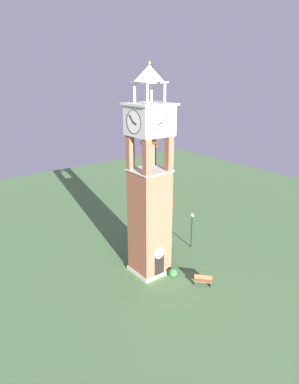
# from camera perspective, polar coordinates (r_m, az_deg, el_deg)

# --- Properties ---
(ground) EXTENTS (80.00, 80.00, 0.00)m
(ground) POSITION_cam_1_polar(r_m,az_deg,el_deg) (34.39, -0.00, -12.81)
(ground) COLOR #517547
(clock_tower) EXTENTS (3.55, 3.55, 19.04)m
(clock_tower) POSITION_cam_1_polar(r_m,az_deg,el_deg) (30.92, 0.00, -0.25)
(clock_tower) COLOR #93543D
(clock_tower) RESTS_ON ground
(park_bench) EXTENTS (1.38, 1.49, 0.95)m
(park_bench) POSITION_cam_1_polar(r_m,az_deg,el_deg) (32.45, 8.84, -14.21)
(park_bench) COLOR brown
(park_bench) RESTS_ON ground
(lamp_post) EXTENTS (0.36, 0.36, 3.99)m
(lamp_post) POSITION_cam_1_polar(r_m,az_deg,el_deg) (37.57, 7.02, -5.27)
(lamp_post) COLOR black
(lamp_post) RESTS_ON ground
(trash_bin) EXTENTS (0.52, 0.52, 0.80)m
(trash_bin) POSITION_cam_1_polar(r_m,az_deg,el_deg) (39.06, 1.86, -7.97)
(trash_bin) COLOR #2D2D33
(trash_bin) RESTS_ON ground
(shrub_near_entry) EXTENTS (1.14, 1.14, 0.63)m
(shrub_near_entry) POSITION_cam_1_polar(r_m,az_deg,el_deg) (38.13, -0.14, -8.82)
(shrub_near_entry) COLOR #336638
(shrub_near_entry) RESTS_ON ground
(shrub_left_of_tower) EXTENTS (0.85, 0.85, 0.83)m
(shrub_left_of_tower) POSITION_cam_1_polar(r_m,az_deg,el_deg) (33.34, 3.86, -13.15)
(shrub_left_of_tower) COLOR #336638
(shrub_left_of_tower) RESTS_ON ground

